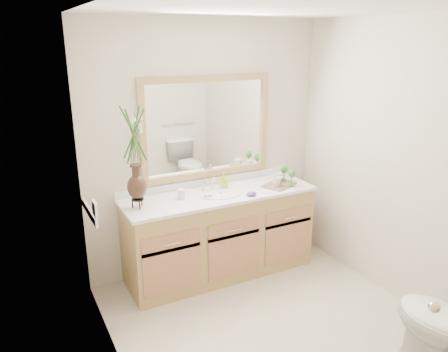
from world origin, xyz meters
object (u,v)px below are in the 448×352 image
flower_vase (134,147)px  tray (279,185)px  soap_bottle (223,181)px  tumbler (181,194)px  toilet (447,330)px

flower_vase → tray: bearing=-2.6°
flower_vase → soap_bottle: 1.01m
tumbler → tray: bearing=-6.2°
soap_bottle → tray: soap_bottle is taller
soap_bottle → tray: 0.55m
flower_vase → tray: flower_vase is taller
toilet → soap_bottle: (-0.59, 2.06, 0.53)m
soap_bottle → tray: bearing=-6.7°
tray → flower_vase: bearing=153.4°
tumbler → tray: size_ratio=0.26×
toilet → tumbler: tumbler is taller
tumbler → soap_bottle: size_ratio=0.62×
toilet → tray: size_ratio=2.27×
tumbler → tray: 1.00m
flower_vase → tumbler: 0.65m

